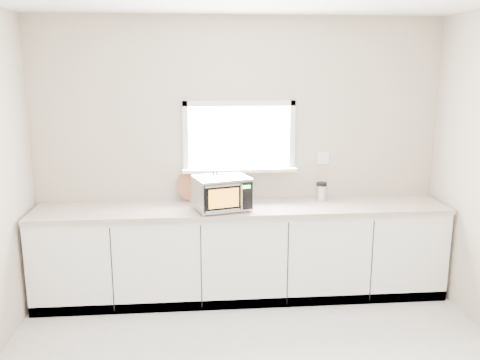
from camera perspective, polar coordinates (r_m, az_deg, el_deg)
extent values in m
cube|color=#BEB197|center=(5.05, -0.10, 2.68)|extent=(4.00, 0.02, 2.70)
cube|color=white|center=(5.00, -0.09, 4.90)|extent=(1.00, 0.02, 0.60)
cube|color=white|center=(4.99, -0.02, 1.16)|extent=(1.12, 0.16, 0.03)
cube|color=white|center=(4.96, -0.08, 8.61)|extent=(1.10, 0.04, 0.05)
cube|color=white|center=(5.04, -0.07, 1.22)|extent=(1.10, 0.04, 0.05)
cube|color=white|center=(4.97, -6.13, 4.78)|extent=(0.05, 0.04, 0.70)
cube|color=white|center=(5.06, 5.88, 4.93)|extent=(0.05, 0.04, 0.70)
cube|color=white|center=(5.19, 9.31, 2.44)|extent=(0.12, 0.01, 0.12)
cube|color=white|center=(5.00, 0.20, -8.25)|extent=(3.92, 0.60, 0.88)
cube|color=#BCAA9B|center=(4.85, 0.22, -3.20)|extent=(3.92, 0.64, 0.04)
cylinder|color=black|center=(4.55, -3.85, -3.93)|extent=(0.02, 0.02, 0.01)
cylinder|color=black|center=(4.82, -4.88, -3.02)|extent=(0.02, 0.02, 0.01)
cylinder|color=black|center=(4.68, 0.87, -3.43)|extent=(0.02, 0.02, 0.01)
cylinder|color=black|center=(4.94, -0.39, -2.57)|extent=(0.02, 0.02, 0.01)
cube|color=#B6B9BE|center=(4.70, -2.06, -1.45)|extent=(0.56, 0.48, 0.29)
cube|color=black|center=(4.53, -1.28, -1.99)|extent=(0.45, 0.14, 0.25)
cube|color=orange|center=(4.51, -1.82, -2.07)|extent=(0.27, 0.08, 0.17)
cylinder|color=silver|center=(4.55, 0.20, -1.94)|extent=(0.02, 0.02, 0.22)
cube|color=black|center=(4.59, 0.66, -1.82)|extent=(0.11, 0.04, 0.25)
cube|color=#19FF33|center=(4.56, 0.69, -0.78)|extent=(0.08, 0.03, 0.03)
cube|color=silver|center=(4.67, -2.08, 0.31)|extent=(0.56, 0.48, 0.01)
cube|color=#4C2A1B|center=(4.85, -3.01, -1.26)|extent=(0.17, 0.25, 0.28)
cube|color=black|center=(4.76, -3.19, -0.12)|extent=(0.03, 0.05, 0.10)
cube|color=black|center=(4.77, -2.81, 0.04)|extent=(0.03, 0.05, 0.10)
cube|color=black|center=(4.79, -2.44, -0.18)|extent=(0.03, 0.05, 0.10)
cube|color=black|center=(4.76, -3.00, 0.28)|extent=(0.03, 0.05, 0.10)
cube|color=black|center=(4.77, -2.57, 0.32)|extent=(0.03, 0.05, 0.10)
cylinder|color=#97563A|center=(5.03, -5.29, -0.61)|extent=(0.31, 0.07, 0.31)
cylinder|color=#B6B9BE|center=(5.10, 9.10, -1.45)|extent=(0.13, 0.13, 0.15)
cylinder|color=black|center=(5.08, 9.14, -0.43)|extent=(0.12, 0.12, 0.04)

